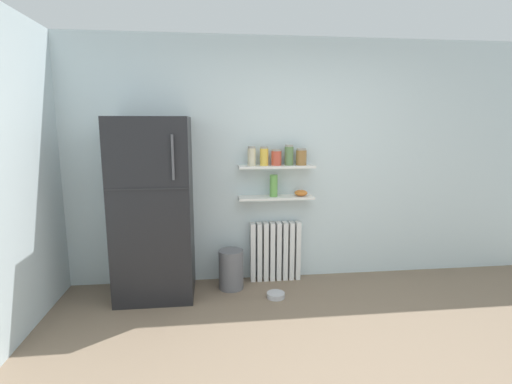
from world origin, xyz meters
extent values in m
plane|color=#7A6651|center=(0.00, 0.50, 0.00)|extent=(7.04, 7.04, 0.00)
cube|color=silver|center=(0.00, 2.05, 1.30)|extent=(7.04, 0.10, 2.60)
cube|color=black|center=(-1.25, 1.69, 0.89)|extent=(0.74, 0.63, 1.77)
cube|color=#262628|center=(-1.25, 1.37, 1.14)|extent=(0.73, 0.01, 0.01)
cylinder|color=#4C4C51|center=(-1.01, 1.35, 1.42)|extent=(0.02, 0.02, 0.40)
cube|color=white|center=(-0.25, 1.92, 0.32)|extent=(0.05, 0.12, 0.65)
cube|color=white|center=(-0.18, 1.92, 0.32)|extent=(0.05, 0.12, 0.65)
cube|color=white|center=(-0.11, 1.92, 0.32)|extent=(0.05, 0.12, 0.65)
cube|color=white|center=(-0.03, 1.92, 0.32)|extent=(0.05, 0.12, 0.65)
cube|color=white|center=(0.04, 1.92, 0.32)|extent=(0.05, 0.12, 0.65)
cube|color=white|center=(0.11, 1.92, 0.32)|extent=(0.05, 0.12, 0.65)
cube|color=white|center=(0.18, 1.92, 0.32)|extent=(0.05, 0.12, 0.65)
cube|color=white|center=(0.25, 1.92, 0.32)|extent=(0.05, 0.12, 0.65)
cube|color=white|center=(0.00, 1.89, 0.93)|extent=(0.80, 0.22, 0.02)
cube|color=white|center=(0.00, 1.89, 1.27)|extent=(0.80, 0.22, 0.02)
cylinder|color=beige|center=(-0.26, 1.89, 1.37)|extent=(0.09, 0.09, 0.18)
cylinder|color=gray|center=(-0.26, 1.89, 1.47)|extent=(0.08, 0.08, 0.02)
cylinder|color=yellow|center=(-0.13, 1.89, 1.37)|extent=(0.09, 0.09, 0.18)
cylinder|color=gray|center=(-0.13, 1.89, 1.47)|extent=(0.08, 0.08, 0.02)
cylinder|color=#C64C38|center=(0.00, 1.89, 1.35)|extent=(0.11, 0.11, 0.15)
cylinder|color=gray|center=(0.00, 1.89, 1.44)|extent=(0.10, 0.10, 0.02)
cylinder|color=#5B7F4C|center=(0.13, 1.89, 1.38)|extent=(0.09, 0.09, 0.19)
cylinder|color=gray|center=(0.13, 1.89, 1.48)|extent=(0.09, 0.09, 0.02)
cylinder|color=olive|center=(0.27, 1.89, 1.36)|extent=(0.11, 0.11, 0.16)
cylinder|color=gray|center=(0.27, 1.89, 1.44)|extent=(0.10, 0.10, 0.02)
cylinder|color=#66A84C|center=(-0.03, 1.89, 1.06)|extent=(0.08, 0.08, 0.23)
ellipsoid|color=orange|center=(0.27, 1.89, 0.98)|extent=(0.14, 0.14, 0.06)
cylinder|color=slate|center=(-0.50, 1.74, 0.21)|extent=(0.26, 0.26, 0.41)
cylinder|color=#B7B7BC|center=(-0.07, 1.46, 0.03)|extent=(0.18, 0.18, 0.05)
camera|label=1|loc=(-0.68, -2.05, 1.70)|focal=26.77mm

